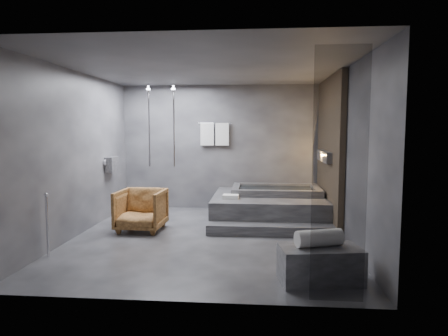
{
  "coord_description": "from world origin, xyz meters",
  "views": [
    {
      "loc": [
        0.83,
        -6.52,
        1.83
      ],
      "look_at": [
        0.24,
        0.3,
        1.15
      ],
      "focal_mm": 32.0,
      "sensor_mm": 36.0,
      "label": 1
    }
  ],
  "objects": [
    {
      "name": "driftwood_chair",
      "position": [
        -1.26,
        0.37,
        0.37
      ],
      "size": [
        0.83,
        0.86,
        0.75
      ],
      "primitive_type": "imported",
      "rotation": [
        0.0,
        0.0,
        -0.04
      ],
      "color": "#4F2E13",
      "rests_on": "ground"
    },
    {
      "name": "room",
      "position": [
        0.4,
        0.24,
        1.73
      ],
      "size": [
        5.0,
        5.04,
        2.82
      ],
      "color": "#2A2A2C",
      "rests_on": "ground"
    },
    {
      "name": "concrete_bench",
      "position": [
        1.58,
        -1.81,
        0.21
      ],
      "size": [
        1.02,
        0.67,
        0.43
      ],
      "primitive_type": "cube",
      "rotation": [
        0.0,
        0.0,
        0.16
      ],
      "color": "#363739",
      "rests_on": "ground"
    },
    {
      "name": "rolled_towel",
      "position": [
        1.56,
        -1.78,
        0.53
      ],
      "size": [
        0.6,
        0.37,
        0.2
      ],
      "primitive_type": "cylinder",
      "rotation": [
        0.0,
        1.57,
        0.32
      ],
      "color": "white",
      "rests_on": "concrete_bench"
    },
    {
      "name": "tub_step",
      "position": [
        1.05,
        0.27,
        0.09
      ],
      "size": [
        2.2,
        0.36,
        0.18
      ],
      "primitive_type": "cube",
      "color": "#2F2F31",
      "rests_on": "ground"
    },
    {
      "name": "deck_towel",
      "position": [
        0.32,
        0.95,
        0.54
      ],
      "size": [
        0.31,
        0.23,
        0.08
      ],
      "primitive_type": "cube",
      "rotation": [
        0.0,
        0.0,
        -0.05
      ],
      "color": "white",
      "rests_on": "tub_deck"
    },
    {
      "name": "tub_deck",
      "position": [
        1.05,
        1.45,
        0.25
      ],
      "size": [
        2.2,
        2.0,
        0.5
      ],
      "primitive_type": "cube",
      "color": "#2F2F31",
      "rests_on": "ground"
    }
  ]
}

